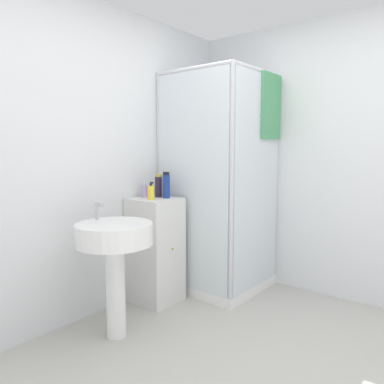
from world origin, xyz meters
name	(u,v)px	position (x,y,z in m)	size (l,w,h in m)	color
wall_back	(79,161)	(0.00, 1.70, 1.25)	(6.40, 0.06, 2.50)	silver
wall_right	(372,160)	(1.70, 0.00, 1.25)	(0.06, 6.40, 2.50)	silver
shower_enclosure	(222,229)	(1.20, 1.17, 0.58)	(0.84, 0.87, 2.04)	white
vanity_cabinet	(155,250)	(0.59, 1.47, 0.46)	(0.38, 0.41, 0.92)	silver
sink	(115,247)	(-0.05, 1.24, 0.66)	(0.54, 0.54, 0.96)	white
soap_dispenser	(151,193)	(0.50, 1.42, 0.98)	(0.05, 0.06, 0.15)	yellow
shampoo_bottle_tall_black	(158,186)	(0.68, 1.50, 1.02)	(0.06, 0.06, 0.20)	#281E33
shampoo_bottle_blue	(166,185)	(0.67, 1.40, 1.03)	(0.06, 0.06, 0.23)	navy
lotion_bottle_white	(145,191)	(0.59, 1.59, 0.97)	(0.05, 0.05, 0.14)	#B299C6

